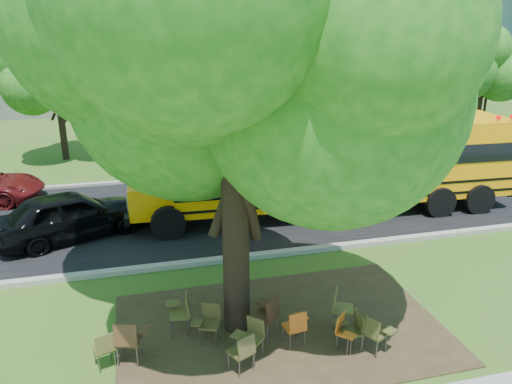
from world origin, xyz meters
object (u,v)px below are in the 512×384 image
object	(u,v)px
chair_8	(182,309)
black_car	(71,215)
chair_4	(296,324)
main_tree	(234,95)
school_bus	(339,160)
chair_9	(209,319)
chair_0	(105,346)
chair_11	(268,313)
chair_6	(353,327)
chair_10	(232,293)
chair_1	(129,338)
chair_3	(252,334)
chair_7	(375,331)
chair_5	(345,329)
chair_12	(341,306)
chair_2	(243,349)

from	to	relation	value
chair_8	black_car	bearing A→B (deg)	32.34
chair_4	main_tree	bearing A→B (deg)	130.85
school_bus	chair_9	distance (m)	8.78
school_bus	chair_0	xyz separation A→B (m)	(-7.74, -6.90, -1.37)
main_tree	school_bus	xyz separation A→B (m)	(5.02, 6.24, -3.22)
chair_0	chair_11	bearing A→B (deg)	-14.56
chair_0	chair_6	bearing A→B (deg)	-25.04
chair_6	chair_9	world-z (taller)	chair_9
chair_10	main_tree	bearing A→B (deg)	22.83
chair_1	chair_3	distance (m)	2.38
chair_6	main_tree	bearing A→B (deg)	53.53
school_bus	chair_1	world-z (taller)	school_bus
chair_3	chair_7	bearing A→B (deg)	-148.31
chair_5	black_car	world-z (taller)	black_car
chair_11	black_car	size ratio (longest dim) A/B	0.22
school_bus	chair_3	world-z (taller)	school_bus
chair_9	chair_11	distance (m)	1.23
chair_6	chair_12	distance (m)	0.73
chair_1	chair_2	size ratio (longest dim) A/B	1.12
school_bus	chair_3	xyz separation A→B (m)	(-4.94, -7.27, -1.35)
chair_12	chair_5	bearing A→B (deg)	10.13
school_bus	chair_1	xyz separation A→B (m)	(-7.29, -6.90, -1.26)
chair_3	chair_6	bearing A→B (deg)	-143.20
chair_3	chair_8	distance (m)	1.71
chair_4	chair_10	xyz separation A→B (m)	(-1.01, 1.60, -0.02)
chair_11	chair_12	size ratio (longest dim) A/B	1.06
chair_6	chair_12	size ratio (longest dim) A/B	0.91
chair_1	chair_11	size ratio (longest dim) A/B	1.00
main_tree	chair_3	xyz separation A→B (m)	(0.08, -1.02, -4.57)
chair_1	chair_9	bearing A→B (deg)	27.29
chair_0	chair_3	xyz separation A→B (m)	(2.80, -0.37, 0.02)
chair_0	chair_10	distance (m)	3.06
chair_12	main_tree	bearing A→B (deg)	-77.77
chair_0	chair_6	size ratio (longest dim) A/B	0.95
chair_9	main_tree	bearing A→B (deg)	-130.80
chair_3	chair_12	size ratio (longest dim) A/B	0.90
chair_1	school_bus	bearing A→B (deg)	58.89
chair_8	chair_11	distance (m)	1.84
chair_9	chair_3	bearing A→B (deg)	159.50
chair_7	chair_0	bearing A→B (deg)	-128.52
school_bus	chair_0	bearing A→B (deg)	-135.86
chair_7	chair_8	xyz separation A→B (m)	(-3.65, 1.72, 0.04)
chair_8	chair_4	bearing A→B (deg)	-108.52
chair_7	black_car	size ratio (longest dim) A/B	0.19
chair_11	black_car	distance (m)	7.91
chair_8	chair_3	bearing A→B (deg)	-125.86
chair_2	chair_5	bearing A→B (deg)	-20.86
chair_2	chair_6	size ratio (longest dim) A/B	1.03
chair_5	chair_11	xyz separation A→B (m)	(-1.40, 0.79, 0.12)
chair_9	chair_10	world-z (taller)	chair_9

